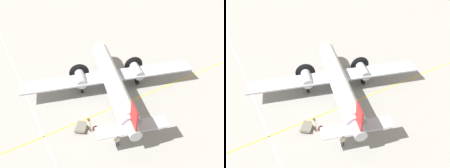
{
  "view_description": "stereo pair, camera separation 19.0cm",
  "coord_description": "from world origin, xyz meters",
  "views": [
    {
      "loc": [
        -11.56,
        -19.58,
        19.23
      ],
      "look_at": [
        0.0,
        0.0,
        1.53
      ],
      "focal_mm": 35.0,
      "sensor_mm": 36.0,
      "label": 1
    },
    {
      "loc": [
        -11.39,
        -19.68,
        19.23
      ],
      "look_at": [
        0.0,
        0.0,
        1.53
      ],
      "focal_mm": 35.0,
      "sensor_mm": 36.0,
      "label": 2
    }
  ],
  "objects": [
    {
      "name": "suitcase_upright_spare",
      "position": [
        -4.91,
        -4.5,
        0.21
      ],
      "size": [
        0.46,
        0.13,
        0.46
      ],
      "color": "maroon",
      "rests_on": "ground_plane"
    },
    {
      "name": "apron_line_northsouth",
      "position": [
        -10.25,
        0.0,
        0.0
      ],
      "size": [
        0.16,
        120.0,
        0.01
      ],
      "color": "silver",
      "rests_on": "ground_plane"
    },
    {
      "name": "baggage_cart",
      "position": [
        -6.21,
        -3.67,
        0.28
      ],
      "size": [
        1.97,
        2.06,
        0.56
      ],
      "rotation": [
        0.0,
        0.0,
        0.89
      ],
      "color": "#6B665B",
      "rests_on": "ground_plane"
    },
    {
      "name": "ground_plane",
      "position": [
        0.0,
        0.0,
        0.0
      ],
      "size": [
        300.0,
        300.0,
        0.0
      ],
      "primitive_type": "plane",
      "color": "gray"
    },
    {
      "name": "airliner_main",
      "position": [
        0.11,
        0.35,
        2.4
      ],
      "size": [
        22.87,
        18.81,
        5.41
      ],
      "rotation": [
        0.0,
        0.0,
        1.28
      ],
      "color": "#ADB2BC",
      "rests_on": "ground_plane"
    },
    {
      "name": "crew_foreground",
      "position": [
        -3.91,
        -7.73,
        1.03
      ],
      "size": [
        0.56,
        0.28,
        1.64
      ],
      "rotation": [
        0.0,
        0.0,
        0.03
      ],
      "color": "navy",
      "rests_on": "ground_plane"
    },
    {
      "name": "passenger_boarding",
      "position": [
        -5.53,
        -4.39,
        1.18
      ],
      "size": [
        0.37,
        0.63,
        1.89
      ],
      "rotation": [
        0.0,
        0.0,
        1.78
      ],
      "color": "#473D2D",
      "rests_on": "ground_plane"
    },
    {
      "name": "suitcase_near_door",
      "position": [
        -3.48,
        -5.3,
        0.24
      ],
      "size": [
        0.46,
        0.17,
        0.52
      ],
      "color": "brown",
      "rests_on": "ground_plane"
    },
    {
      "name": "apron_line_eastwest",
      "position": [
        0.0,
        -2.6,
        0.0
      ],
      "size": [
        120.0,
        0.16,
        0.01
      ],
      "color": "gold",
      "rests_on": "ground_plane"
    }
  ]
}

